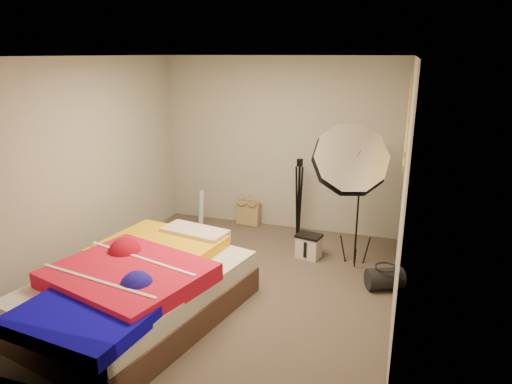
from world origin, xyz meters
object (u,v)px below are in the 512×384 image
at_px(bed, 139,289).
at_px(duffel_bag, 385,279).
at_px(photo_umbrella, 350,161).
at_px(camera_case, 309,247).
at_px(tote_bag, 248,213).
at_px(camera_tripod, 299,192).
at_px(wrapping_roll, 201,211).

bearing_deg(bed, duffel_bag, 30.69).
bearing_deg(photo_umbrella, camera_case, 163.27).
height_order(tote_bag, bed, bed).
distance_m(duffel_bag, photo_umbrella, 1.38).
distance_m(tote_bag, duffel_bag, 2.54).
height_order(duffel_bag, bed, bed).
bearing_deg(photo_umbrella, duffel_bag, -38.30).
xyz_separation_m(camera_case, camera_tripod, (-0.30, 0.68, 0.51)).
bearing_deg(wrapping_roll, camera_case, -13.62).
bearing_deg(duffel_bag, bed, -173.39).
bearing_deg(duffel_bag, wrapping_roll, 136.30).
bearing_deg(camera_tripod, tote_bag, 166.35).
bearing_deg(wrapping_roll, tote_bag, 39.58).
bearing_deg(tote_bag, photo_umbrella, -26.32).
bearing_deg(bed, camera_case, 55.45).
bearing_deg(duffel_bag, camera_tripod, 112.11).
bearing_deg(camera_case, wrapping_roll, 179.01).
distance_m(duffel_bag, bed, 2.66).
bearing_deg(duffel_bag, camera_case, 126.90).
relative_size(wrapping_roll, bed, 0.24).
height_order(tote_bag, camera_tripod, camera_tripod).
distance_m(wrapping_roll, bed, 2.34).
xyz_separation_m(wrapping_roll, photo_umbrella, (2.16, -0.55, 1.03)).
distance_m(duffel_bag, camera_tripod, 1.84).
height_order(camera_case, bed, bed).
xyz_separation_m(tote_bag, photo_umbrella, (1.59, -1.02, 1.16)).
xyz_separation_m(photo_umbrella, camera_tripod, (-0.77, 0.82, -0.69)).
distance_m(wrapping_roll, camera_tripod, 1.46).
distance_m(photo_umbrella, camera_tripod, 1.32).
bearing_deg(wrapping_roll, camera_tripod, 10.99).
distance_m(wrapping_roll, photo_umbrella, 2.46).
distance_m(camera_case, camera_tripod, 0.90).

